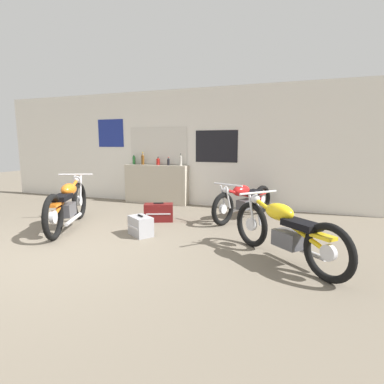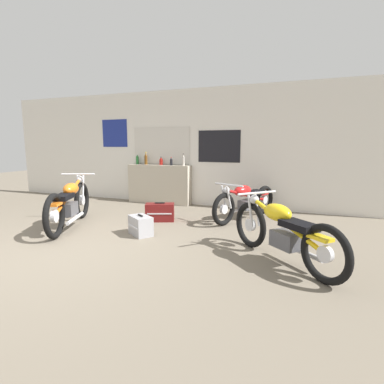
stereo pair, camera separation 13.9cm
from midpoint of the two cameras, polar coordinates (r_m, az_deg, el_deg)
The scene contains 13 objects.
ground_plane at distance 4.71m, azimuth -22.48°, elevation -10.03°, with size 24.00×24.00×0.00m, color #706656.
wall_back at distance 7.60m, azimuth -3.29°, elevation 8.41°, with size 10.00×0.07×2.80m.
sill_counter at distance 7.62m, azimuth -5.72°, elevation 1.49°, with size 1.66×0.28×0.98m.
bottle_leftmost at distance 7.92m, azimuth -9.87°, elevation 6.11°, with size 0.07×0.07×0.27m.
bottle_left_center at distance 7.72m, azimuth -8.26°, elevation 6.24°, with size 0.08×0.08×0.32m.
bottle_center at distance 7.56m, azimuth -5.38°, elevation 5.84°, with size 0.09×0.09×0.20m.
bottle_right_center at distance 7.39m, azimuth -3.43°, elevation 5.80°, with size 0.06×0.06×0.20m.
bottle_rightmost at distance 7.27m, azimuth -1.09°, elevation 6.06°, with size 0.06×0.06×0.29m.
motorcycle_yellow at distance 3.97m, azimuth 17.83°, elevation -7.14°, with size 1.50×1.40×0.83m.
motorcycle_orange at distance 5.80m, azimuth -21.63°, elevation -2.02°, with size 0.98×1.96×0.93m.
motorcycle_red at distance 6.07m, azimuth 10.82°, elevation -1.56°, with size 0.97×1.85×0.76m.
hard_case_darkred at distance 5.89m, azimuth -5.45°, elevation -3.86°, with size 0.61×0.44×0.37m.
hard_case_silver at distance 5.03m, azimuth -8.98°, elevation -6.33°, with size 0.51×0.46×0.34m.
Camera 2 is at (3.20, -3.17, 1.48)m, focal length 28.00 mm.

